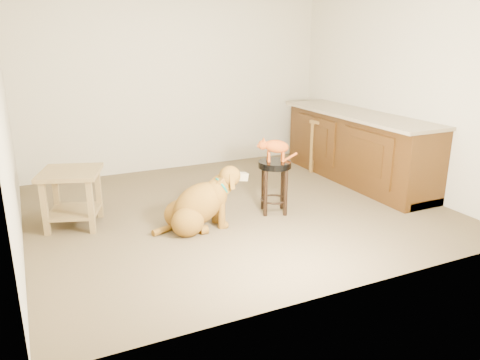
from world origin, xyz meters
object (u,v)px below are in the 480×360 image
padded_stool (274,176)px  tabby_kitten (274,147)px  wood_stool (329,146)px  side_table (72,190)px  golden_retriever (199,205)px

padded_stool → tabby_kitten: bearing=153.1°
padded_stool → wood_stool: wood_stool is taller
padded_stool → side_table: side_table is taller
wood_stool → golden_retriever: 2.67m
golden_retriever → wood_stool: bearing=25.8°
side_table → golden_retriever: (1.16, -0.63, -0.14)m
wood_stool → tabby_kitten: size_ratio=1.65×
padded_stool → tabby_kitten: size_ratio=1.28×
wood_stool → side_table: (-3.57, -0.50, -0.00)m
golden_retriever → padded_stool: bearing=5.5°
tabby_kitten → padded_stool: bearing=-5.7°
padded_stool → golden_retriever: (-0.92, -0.08, -0.17)m
padded_stool → golden_retriever: size_ratio=0.56×
side_table → tabby_kitten: tabby_kitten is taller
padded_stool → golden_retriever: 0.94m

